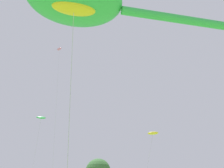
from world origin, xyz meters
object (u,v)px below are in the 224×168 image
at_px(big_show_kite, 82,2).
at_px(small_kite_stunt_black, 153,134).
at_px(small_kite_box_yellow, 41,118).
at_px(small_kite_bird_shape, 59,51).

bearing_deg(big_show_kite, small_kite_stunt_black, -123.96).
distance_m(big_show_kite, small_kite_stunt_black, 16.34).
bearing_deg(small_kite_box_yellow, small_kite_bird_shape, -115.70).
bearing_deg(small_kite_box_yellow, big_show_kite, 94.87).
xyz_separation_m(small_kite_stunt_black, small_kite_bird_shape, (-6.33, 14.83, 16.84)).
bearing_deg(small_kite_bird_shape, big_show_kite, 159.33).
xyz_separation_m(small_kite_box_yellow, small_kite_bird_shape, (2.05, 2.12, 13.27)).
height_order(small_kite_stunt_black, small_kite_box_yellow, small_kite_box_yellow).
bearing_deg(small_kite_stunt_black, big_show_kite, 79.51).
relative_size(small_kite_stunt_black, small_kite_box_yellow, 0.69).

